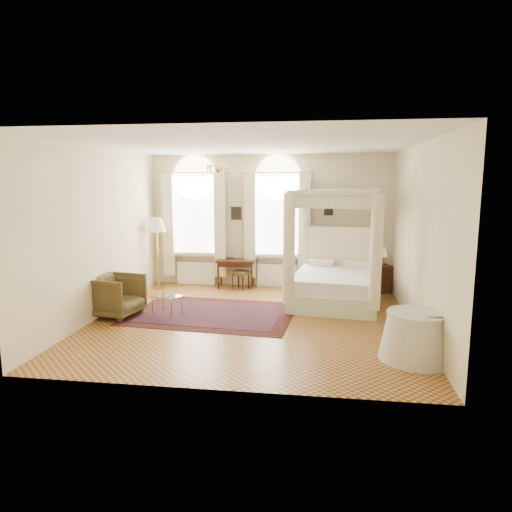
% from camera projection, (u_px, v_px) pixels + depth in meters
% --- Properties ---
extents(ground, '(6.00, 6.00, 0.00)m').
position_uv_depth(ground, '(252.00, 320.00, 8.75)').
color(ground, '#A97931').
rests_on(ground, ground).
extents(room_walls, '(6.00, 6.00, 6.00)m').
position_uv_depth(room_walls, '(252.00, 217.00, 8.43)').
color(room_walls, '#FFEAC2').
rests_on(room_walls, ground).
extents(window_left, '(1.62, 0.27, 3.29)m').
position_uv_depth(window_left, '(195.00, 227.00, 11.58)').
color(window_left, white).
rests_on(window_left, room_walls).
extents(window_right, '(1.62, 0.27, 3.29)m').
position_uv_depth(window_right, '(277.00, 228.00, 11.29)').
color(window_right, white).
rests_on(window_right, room_walls).
extents(chandelier, '(0.51, 0.45, 0.50)m').
position_uv_depth(chandelier, '(218.00, 168.00, 9.58)').
color(chandelier, '#BD903F').
rests_on(chandelier, room_walls).
extents(wall_pictures, '(2.54, 0.03, 0.39)m').
position_uv_depth(wall_pictures, '(273.00, 212.00, 11.34)').
color(wall_pictures, black).
rests_on(wall_pictures, room_walls).
extents(canopy_bed, '(2.11, 2.48, 2.46)m').
position_uv_depth(canopy_bed, '(335.00, 279.00, 9.86)').
color(canopy_bed, beige).
rests_on(canopy_bed, ground).
extents(nightstand, '(0.57, 0.54, 0.66)m').
position_uv_depth(nightstand, '(380.00, 279.00, 10.96)').
color(nightstand, '#371A0F').
rests_on(nightstand, ground).
extents(nightstand_lamp, '(0.29, 0.29, 0.42)m').
position_uv_depth(nightstand_lamp, '(382.00, 253.00, 10.90)').
color(nightstand_lamp, '#BD903F').
rests_on(nightstand_lamp, nightstand).
extents(writing_desk, '(0.97, 0.53, 0.71)m').
position_uv_depth(writing_desk, '(236.00, 264.00, 11.40)').
color(writing_desk, '#371A0F').
rests_on(writing_desk, ground).
extents(laptop, '(0.39, 0.31, 0.03)m').
position_uv_depth(laptop, '(231.00, 258.00, 11.52)').
color(laptop, black).
rests_on(laptop, writing_desk).
extents(stool, '(0.50, 0.50, 0.45)m').
position_uv_depth(stool, '(241.00, 274.00, 11.26)').
color(stool, '#43371D').
rests_on(stool, ground).
extents(armchair, '(1.05, 1.03, 0.83)m').
position_uv_depth(armchair, '(116.00, 296.00, 8.96)').
color(armchair, '#40361B').
rests_on(armchair, ground).
extents(coffee_table, '(0.67, 0.57, 0.38)m').
position_uv_depth(coffee_table, '(167.00, 298.00, 9.10)').
color(coffee_table, silver).
rests_on(coffee_table, ground).
extents(floor_lamp, '(0.45, 0.45, 1.76)m').
position_uv_depth(floor_lamp, '(156.00, 229.00, 11.10)').
color(floor_lamp, '#BD903F').
rests_on(floor_lamp, ground).
extents(oriental_rug, '(3.40, 2.58, 0.01)m').
position_uv_depth(oriental_rug, '(213.00, 313.00, 9.18)').
color(oriental_rug, '#451010').
rests_on(oriental_rug, ground).
extents(side_table, '(1.07, 1.07, 0.73)m').
position_uv_depth(side_table, '(416.00, 336.00, 6.77)').
color(side_table, beige).
rests_on(side_table, ground).
extents(book, '(0.24, 0.31, 0.03)m').
position_uv_depth(book, '(425.00, 314.00, 6.57)').
color(book, black).
rests_on(book, side_table).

